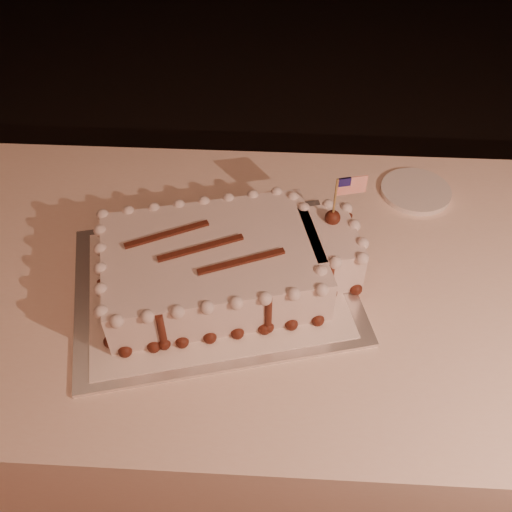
# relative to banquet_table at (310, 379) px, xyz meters

# --- Properties ---
(room_shell) EXTENTS (6.10, 8.10, 2.90)m
(room_shell) POSITION_rel_banquet_table_xyz_m (0.00, -0.60, 1.02)
(room_shell) COLOR black
(room_shell) RESTS_ON ground
(banquet_table) EXTENTS (2.40, 0.80, 0.75)m
(banquet_table) POSITION_rel_banquet_table_xyz_m (0.00, 0.00, 0.00)
(banquet_table) COLOR #FFDBC5
(banquet_table) RESTS_ON ground
(cake_board) EXTENTS (0.60, 0.51, 0.01)m
(cake_board) POSITION_rel_banquet_table_xyz_m (-0.21, -0.04, 0.38)
(cake_board) COLOR silver
(cake_board) RESTS_ON banquet_table
(doily) EXTENTS (0.54, 0.46, 0.00)m
(doily) POSITION_rel_banquet_table_xyz_m (-0.21, -0.04, 0.38)
(doily) COLOR white
(doily) RESTS_ON cake_board
(sheet_cake) EXTENTS (0.51, 0.36, 0.20)m
(sheet_cake) POSITION_rel_banquet_table_xyz_m (-0.18, -0.03, 0.43)
(sheet_cake) COLOR silver
(sheet_cake) RESTS_ON doily
(side_plate) EXTENTS (0.16, 0.16, 0.01)m
(side_plate) POSITION_rel_banquet_table_xyz_m (0.21, 0.26, 0.38)
(side_plate) COLOR silver
(side_plate) RESTS_ON banquet_table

